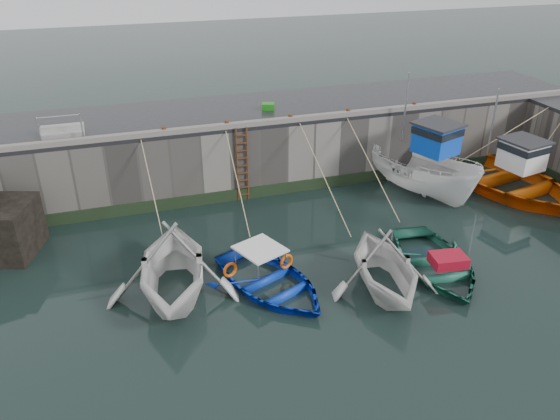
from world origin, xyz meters
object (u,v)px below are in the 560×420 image
object	(u,v)px
boat_near_white	(175,293)
bollard_c	(290,118)
fish_crate	(268,106)
bollard_b	(227,124)
bollard_e	(414,105)
boat_far_white	(422,170)
ladder	(242,165)
boat_near_blue	(270,288)
boat_far_orange	(506,178)
boat_near_blacktrim	(382,288)
boat_near_navy	(434,268)
bollard_a	(164,130)
bollard_d	(348,112)

from	to	relation	value
boat_near_white	bollard_c	distance (m)	9.16
fish_crate	bollard_b	size ratio (longest dim) A/B	1.94
bollard_e	boat_far_white	bearing A→B (deg)	-102.66
boat_far_white	fish_crate	xyz separation A→B (m)	(-5.80, 3.72, 2.30)
ladder	bollard_b	xyz separation A→B (m)	(-0.50, 0.34, 1.71)
boat_near_blue	boat_far_orange	xyz separation A→B (m)	(12.06, 4.01, 0.50)
boat_near_blacktrim	bollard_c	bearing A→B (deg)	101.79
boat_near_navy	bollard_e	size ratio (longest dim) A/B	16.74
boat_near_blue	boat_far_white	world-z (taller)	boat_far_white
boat_far_orange	bollard_e	distance (m)	5.15
boat_far_orange	bollard_e	world-z (taller)	boat_far_orange
bollard_a	bollard_b	xyz separation A→B (m)	(2.50, 0.00, 0.00)
boat_near_white	boat_far_white	xyz separation A→B (m)	(11.32, 4.28, 0.99)
boat_near_navy	boat_far_white	xyz separation A→B (m)	(2.70, 5.59, 0.99)
boat_far_white	bollard_e	xyz separation A→B (m)	(0.42, 1.86, 2.31)
ladder	boat_near_blue	bearing A→B (deg)	-96.75
bollard_d	bollard_e	distance (m)	3.20
boat_near_navy	boat_far_white	size ratio (longest dim) A/B	0.73
ladder	boat_near_white	bearing A→B (deg)	-122.78
bollard_a	bollard_d	bearing A→B (deg)	0.00
boat_near_blacktrim	boat_near_navy	distance (m)	2.25
bollard_a	bollard_b	size ratio (longest dim) A/B	1.00
boat_near_navy	bollard_d	bearing A→B (deg)	98.05
boat_far_white	bollard_b	world-z (taller)	boat_far_white
boat_far_orange	bollard_c	bearing A→B (deg)	151.79
boat_near_blue	fish_crate	size ratio (longest dim) A/B	8.46
bollard_d	bollard_e	world-z (taller)	same
boat_near_blue	bollard_b	distance (m)	7.58
boat_near_blacktrim	bollard_a	world-z (taller)	bollard_a
ladder	boat_near_blacktrim	world-z (taller)	ladder
boat_near_blacktrim	fish_crate	world-z (taller)	fish_crate
ladder	boat_near_blue	world-z (taller)	ladder
boat_near_blacktrim	bollard_b	distance (m)	9.14
boat_near_blue	bollard_c	world-z (taller)	bollard_c
boat_near_navy	bollard_b	distance (m)	9.76
boat_near_white	boat_far_white	bearing A→B (deg)	30.18
bollard_c	bollard_d	world-z (taller)	same
bollard_d	fish_crate	bearing A→B (deg)	148.43
ladder	bollard_b	size ratio (longest dim) A/B	11.43
bollard_e	boat_near_blue	bearing A→B (deg)	-142.12
ladder	fish_crate	xyz separation A→B (m)	(1.78, 2.19, 1.71)
boat_near_navy	bollard_a	bearing A→B (deg)	144.04
bollard_c	boat_near_navy	bearing A→B (deg)	-70.24
boat_near_blacktrim	bollard_c	distance (m)	8.59
boat_near_blue	fish_crate	distance (m)	9.62
boat_near_blue	boat_far_white	size ratio (longest dim) A/B	0.72
ladder	boat_near_navy	xyz separation A→B (m)	(4.88, -7.12, -1.59)
ladder	bollard_a	world-z (taller)	bollard_a
bollard_b	bollard_c	distance (m)	2.70
boat_far_orange	boat_far_white	bearing A→B (deg)	154.67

